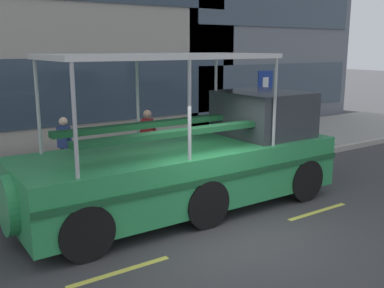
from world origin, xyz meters
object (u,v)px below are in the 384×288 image
Objects in this scene: pedestrian_mid_left at (148,133)px; pedestrian_mid_right at (64,141)px; pedestrian_near_bow at (229,123)px; parking_sign at (264,98)px; duck_tour_boat at (203,159)px.

pedestrian_mid_left is 2.30m from pedestrian_mid_right.
pedestrian_near_bow is 0.90× the size of pedestrian_mid_left.
pedestrian_mid_left is 1.04× the size of pedestrian_mid_right.
pedestrian_mid_right is at bearing -178.47° from pedestrian_near_bow.
pedestrian_mid_right is (-6.18, 0.98, -0.84)m from parking_sign.
pedestrian_near_bow is at bearing 1.53° from pedestrian_mid_right.
pedestrian_near_bow is at bearing 9.42° from pedestrian_mid_left.
parking_sign is 4.86m from duck_tour_boat.
pedestrian_mid_left is (-3.42, -0.57, 0.10)m from pedestrian_near_bow.
duck_tour_boat is 2.98m from pedestrian_mid_left.
parking_sign is 1.60× the size of pedestrian_mid_left.
pedestrian_mid_right is at bearing 169.56° from pedestrian_mid_left.
pedestrian_mid_left is at bearing -10.44° from pedestrian_mid_right.
duck_tour_boat is 5.93× the size of pedestrian_near_bow.
pedestrian_near_bow is at bearing 113.56° from parking_sign.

